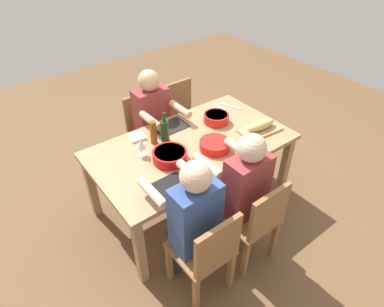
# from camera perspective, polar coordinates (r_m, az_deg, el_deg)

# --- Properties ---
(ground_plane) EXTENTS (8.00, 8.00, 0.00)m
(ground_plane) POSITION_cam_1_polar(r_m,az_deg,el_deg) (3.37, -0.00, -8.50)
(ground_plane) COLOR brown
(dining_table) EXTENTS (1.79, 1.01, 0.74)m
(dining_table) POSITION_cam_1_polar(r_m,az_deg,el_deg) (2.94, -0.00, 0.49)
(dining_table) COLOR #A87F56
(dining_table) RESTS_ON ground_plane
(chair_far_center) EXTENTS (0.40, 0.40, 0.85)m
(chair_far_center) POSITION_cam_1_polar(r_m,az_deg,el_deg) (2.62, 11.23, -11.34)
(chair_far_center) COLOR olive
(chair_far_center) RESTS_ON ground_plane
(diner_far_center) EXTENTS (0.41, 0.53, 1.20)m
(diner_far_center) POSITION_cam_1_polar(r_m,az_deg,el_deg) (2.55, 8.83, -5.77)
(diner_far_center) COLOR #2D2D38
(diner_far_center) RESTS_ON ground_plane
(chair_near_left) EXTENTS (0.40, 0.40, 0.85)m
(chair_near_left) POSITION_cam_1_polar(r_m,az_deg,el_deg) (3.83, -1.66, 6.97)
(chair_near_left) COLOR olive
(chair_near_left) RESTS_ON ground_plane
(chair_far_right) EXTENTS (0.40, 0.40, 0.85)m
(chair_far_right) POSITION_cam_1_polar(r_m,az_deg,el_deg) (2.39, 2.75, -16.94)
(chair_far_right) COLOR olive
(chair_far_right) RESTS_ON ground_plane
(diner_far_right) EXTENTS (0.41, 0.53, 1.20)m
(diner_far_right) POSITION_cam_1_polar(r_m,az_deg,el_deg) (2.31, -0.04, -10.92)
(diner_far_right) COLOR #2D2D38
(diner_far_right) RESTS_ON ground_plane
(chair_near_center) EXTENTS (0.40, 0.40, 0.85)m
(chair_near_center) POSITION_cam_1_polar(r_m,az_deg,el_deg) (3.61, -8.00, 4.50)
(chair_near_center) COLOR olive
(chair_near_center) RESTS_ON ground_plane
(diner_near_center) EXTENTS (0.41, 0.53, 1.20)m
(diner_near_center) POSITION_cam_1_polar(r_m,az_deg,el_deg) (3.36, -6.70, 6.24)
(diner_near_center) COLOR #2D2D38
(diner_near_center) RESTS_ON ground_plane
(serving_bowl_pasta) EXTENTS (0.27, 0.27, 0.08)m
(serving_bowl_pasta) POSITION_cam_1_polar(r_m,az_deg,el_deg) (2.81, 4.03, 1.57)
(serving_bowl_pasta) COLOR red
(serving_bowl_pasta) RESTS_ON dining_table
(serving_bowl_fruit) EXTENTS (0.29, 0.29, 0.09)m
(serving_bowl_fruit) POSITION_cam_1_polar(r_m,az_deg,el_deg) (2.68, -3.92, -0.33)
(serving_bowl_fruit) COLOR red
(serving_bowl_fruit) RESTS_ON dining_table
(serving_bowl_salad) EXTENTS (0.24, 0.24, 0.09)m
(serving_bowl_salad) POSITION_cam_1_polar(r_m,az_deg,el_deg) (3.17, 4.29, 6.31)
(serving_bowl_salad) COLOR red
(serving_bowl_salad) RESTS_ON dining_table
(cutting_board) EXTENTS (0.42, 0.25, 0.02)m
(cutting_board) POSITION_cam_1_polar(r_m,az_deg,el_deg) (3.12, 11.87, 4.10)
(cutting_board) COLOR tan
(cutting_board) RESTS_ON dining_table
(bread_loaf) EXTENTS (0.33, 0.14, 0.09)m
(bread_loaf) POSITION_cam_1_polar(r_m,az_deg,el_deg) (3.09, 12.00, 4.95)
(bread_loaf) COLOR tan
(bread_loaf) RESTS_ON cutting_board
(wine_bottle) EXTENTS (0.08, 0.08, 0.29)m
(wine_bottle) POSITION_cam_1_polar(r_m,az_deg,el_deg) (2.88, -4.81, 4.05)
(wine_bottle) COLOR #193819
(wine_bottle) RESTS_ON dining_table
(beer_bottle) EXTENTS (0.06, 0.06, 0.22)m
(beer_bottle) POSITION_cam_1_polar(r_m,az_deg,el_deg) (2.86, -6.82, 3.68)
(beer_bottle) COLOR brown
(beer_bottle) RESTS_ON dining_table
(wine_glass) EXTENTS (0.08, 0.08, 0.17)m
(wine_glass) POSITION_cam_1_polar(r_m,az_deg,el_deg) (2.71, -8.99, 1.57)
(wine_glass) COLOR silver
(wine_glass) RESTS_ON dining_table
(fork_far_center) EXTENTS (0.03, 0.17, 0.01)m
(fork_far_center) POSITION_cam_1_polar(r_m,az_deg,el_deg) (2.61, 2.15, -2.80)
(fork_far_center) COLOR silver
(fork_far_center) RESTS_ON dining_table
(fork_near_left) EXTENTS (0.02, 0.17, 0.01)m
(fork_near_left) POSITION_cam_1_polar(r_m,az_deg,el_deg) (3.45, 4.93, 8.17)
(fork_near_left) COLOR silver
(fork_near_left) RESTS_ON dining_table
(placemat_far_right) EXTENTS (0.32, 0.23, 0.01)m
(placemat_far_right) POSITION_cam_1_polar(r_m,az_deg,el_deg) (2.45, -4.29, -6.03)
(placemat_far_right) COLOR black
(placemat_far_right) RESTS_ON dining_table
(placemat_near_center) EXTENTS (0.32, 0.23, 0.01)m
(placemat_near_center) POSITION_cam_1_polar(r_m,az_deg,el_deg) (3.12, -3.85, 4.73)
(placemat_near_center) COLOR black
(placemat_near_center) RESTS_ON dining_table
(carving_knife) EXTENTS (0.11, 0.22, 0.01)m
(carving_knife) POSITION_cam_1_polar(r_m,az_deg,el_deg) (3.48, 6.73, 8.30)
(carving_knife) COLOR silver
(carving_knife) RESTS_ON dining_table
(napkin_stack) EXTENTS (0.16, 0.16, 0.02)m
(napkin_stack) POSITION_cam_1_polar(r_m,az_deg,el_deg) (3.00, -9.70, 2.93)
(napkin_stack) COLOR white
(napkin_stack) RESTS_ON dining_table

